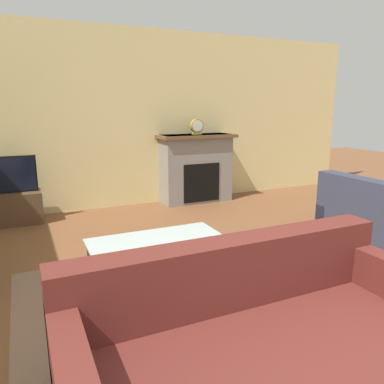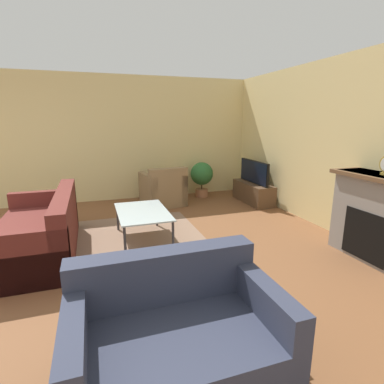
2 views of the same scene
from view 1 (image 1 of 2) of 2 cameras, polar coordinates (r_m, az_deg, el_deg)
wall_back at (r=5.89m, az=-11.88°, el=10.72°), size 8.78×0.06×2.70m
area_rug at (r=3.28m, az=-4.37°, el=-15.33°), size 2.35×1.93×0.00m
fireplace at (r=6.15m, az=0.63°, el=3.87°), size 1.26×0.49×1.11m
couch_sectional at (r=2.16m, az=10.60°, el=-23.46°), size 2.02×0.97×0.82m
coffee_table at (r=3.16m, az=-4.86°, el=-8.34°), size 1.15×0.73×0.45m
mantel_clock at (r=6.09m, az=0.75°, el=9.95°), size 0.21×0.07×0.24m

